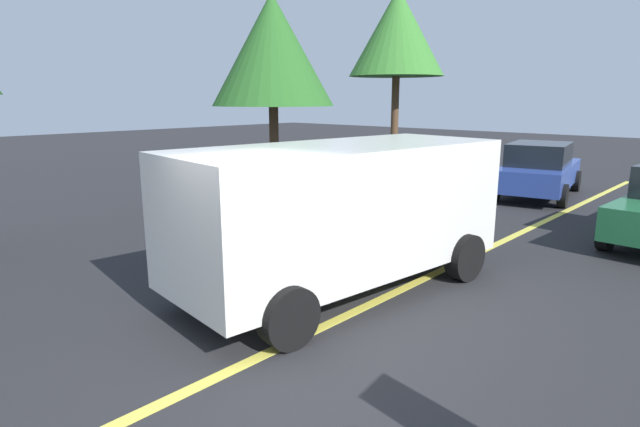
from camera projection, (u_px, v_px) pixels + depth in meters
name	position (u px, v px, depth m)	size (l,w,h in m)	color
ground_plane	(256.00, 359.00, 5.81)	(80.00, 80.00, 0.00)	#262628
lane_marking_centre	(405.00, 288.00, 7.96)	(28.00, 0.16, 0.01)	#E0D14C
white_van	(343.00, 208.00, 7.68)	(5.40, 2.75, 2.20)	silver
car_blue_crossing	(539.00, 169.00, 15.24)	(4.65, 2.61, 1.59)	#2D479E
tree_left_verge	(272.00, 51.00, 12.47)	(2.98, 2.98, 5.31)	#513823
tree_centre_verge	(397.00, 33.00, 16.39)	(3.04, 3.04, 6.24)	#513823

